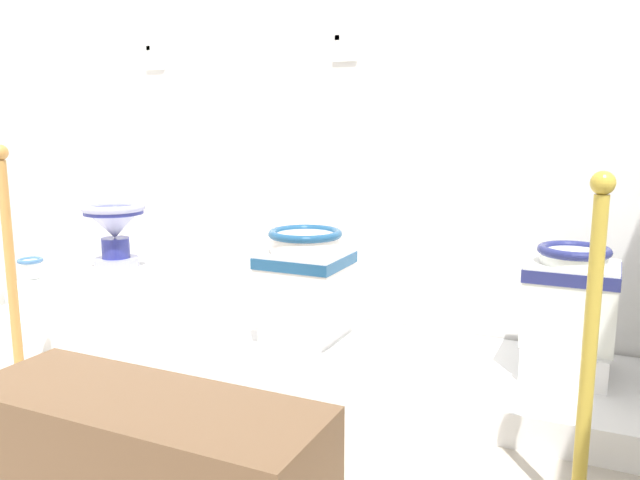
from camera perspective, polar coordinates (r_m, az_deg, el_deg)
The scene contains 14 objects.
wall_back at distance 3.25m, azimuth 1.79°, elevation 15.93°, with size 4.09×0.06×2.86m, color white.
display_platform at distance 3.03m, azimuth -1.70°, elevation -9.90°, with size 3.45×0.78×0.13m, color white.
plinth_block_broad_patterned at distance 3.64m, azimuth -17.51°, elevation -4.04°, with size 0.37×0.36×0.21m, color white.
antique_toilet_broad_patterned at distance 3.57m, azimuth -17.81°, elevation 1.27°, with size 0.33×0.33×0.35m.
plinth_block_rightmost at distance 3.00m, azimuth -1.29°, elevation -8.03°, with size 0.29×0.38×0.08m, color white.
antique_toilet_rightmost at distance 2.92m, azimuth -1.31°, elevation -3.11°, with size 0.37×0.35×0.43m.
plinth_block_squat_floral at distance 2.79m, azimuth 21.04°, elevation -9.66°, with size 0.32×0.37×0.13m, color white.
antique_toilet_squat_floral at distance 2.72m, azimuth 21.41°, elevation -4.39°, with size 0.35×0.32×0.39m.
info_placard_first at distance 3.80m, azimuth -14.50°, elevation 15.55°, with size 0.13×0.01×0.15m.
info_placard_second at distance 3.21m, azimuth 2.21°, elevation 16.83°, with size 0.12×0.01×0.14m.
decorative_vase_corner at distance 4.08m, azimuth -24.15°, elevation -4.32°, with size 0.30×0.30×0.35m.
stanchion_post_near_left at distance 2.94m, azimuth -25.51°, elevation -5.77°, with size 0.22×0.22×1.03m.
stanchion_post_near_right at distance 1.98m, azimuth 22.43°, elevation -14.08°, with size 0.23×0.23×1.00m.
museum_bench at distance 1.90m, azimuth -15.26°, elevation -18.86°, with size 1.02×0.36×0.40m, color brown.
Camera 1 is at (3.23, -0.01, 1.12)m, focal length 36.02 mm.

